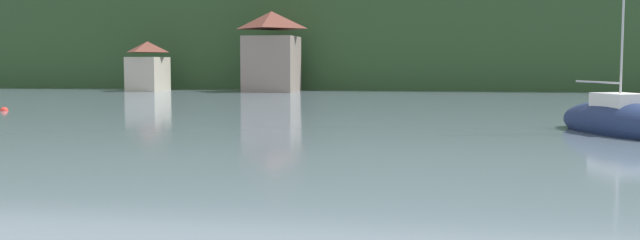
% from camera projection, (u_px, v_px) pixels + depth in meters
% --- Properties ---
extents(wooded_hillside, '(352.00, 44.77, 33.17)m').
position_uv_depth(wooded_hillside, '(250.00, 39.00, 108.27)').
color(wooded_hillside, '#2D4C28').
rests_on(wooded_hillside, ground_plane).
extents(shore_building_west, '(3.70, 4.87, 5.56)m').
position_uv_depth(shore_building_west, '(148.00, 67.00, 78.60)').
color(shore_building_west, '#BCB29E').
rests_on(shore_building_west, ground_plane).
extents(shore_building_westcentral, '(5.71, 5.94, 8.76)m').
position_uv_depth(shore_building_westcentral, '(272.00, 53.00, 76.45)').
color(shore_building_westcentral, gray).
rests_on(shore_building_westcentral, ground_plane).
extents(sailboat_far_6, '(5.42, 8.36, 11.92)m').
position_uv_depth(sailboat_far_6, '(619.00, 122.00, 30.91)').
color(sailboat_far_6, navy).
rests_on(sailboat_far_6, ground_plane).
extents(mooring_buoy_near, '(0.51, 0.51, 0.51)m').
position_uv_depth(mooring_buoy_near, '(4.00, 111.00, 45.96)').
color(mooring_buoy_near, red).
rests_on(mooring_buoy_near, ground_plane).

